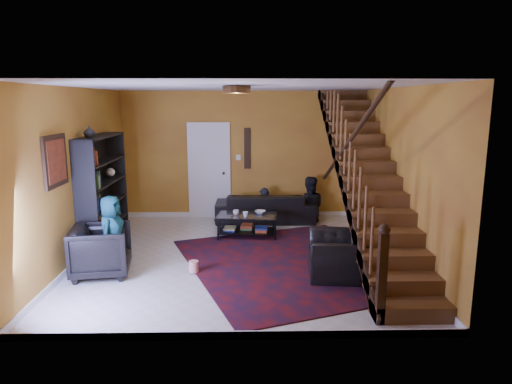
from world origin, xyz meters
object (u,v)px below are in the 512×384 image
at_px(sofa, 265,207).
at_px(armchair_right, 338,256).
at_px(armchair_left, 101,251).
at_px(coffee_table, 247,224).
at_px(bookshelf, 103,194).

distance_m(sofa, armchair_right, 3.34).
height_order(armchair_left, armchair_right, armchair_left).
distance_m(armchair_right, coffee_table, 2.47).
bearing_deg(sofa, armchair_right, 107.42).
distance_m(bookshelf, armchair_right, 4.23).
bearing_deg(coffee_table, armchair_left, -138.25).
xyz_separation_m(bookshelf, sofa, (2.94, 1.70, -0.65)).
distance_m(sofa, coffee_table, 1.21).
bearing_deg(coffee_table, armchair_right, -56.44).
bearing_deg(sofa, armchair_left, 50.73).
bearing_deg(bookshelf, armchair_left, -75.69).
bearing_deg(armchair_left, coffee_table, -57.19).
height_order(sofa, coffee_table, sofa).
bearing_deg(armchair_left, armchair_right, -100.69).
height_order(sofa, armchair_left, armchair_left).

